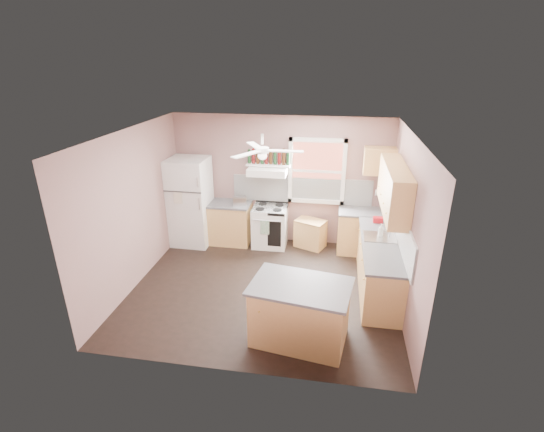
% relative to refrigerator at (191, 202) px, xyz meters
% --- Properties ---
extents(floor, '(4.50, 4.50, 0.00)m').
position_rel_refrigerator_xyz_m(floor, '(1.85, -1.57, -0.93)').
color(floor, black).
rests_on(floor, ground).
extents(ceiling, '(4.50, 4.50, 0.00)m').
position_rel_refrigerator_xyz_m(ceiling, '(1.85, -1.57, 1.77)').
color(ceiling, white).
rests_on(ceiling, ground).
extents(wall_back, '(4.50, 0.05, 2.70)m').
position_rel_refrigerator_xyz_m(wall_back, '(1.85, 0.46, 0.42)').
color(wall_back, '#83605D').
rests_on(wall_back, ground).
extents(wall_right, '(0.05, 4.00, 2.70)m').
position_rel_refrigerator_xyz_m(wall_right, '(4.12, -1.57, 0.42)').
color(wall_right, '#83605D').
rests_on(wall_right, ground).
extents(wall_left, '(0.05, 4.00, 2.70)m').
position_rel_refrigerator_xyz_m(wall_left, '(-0.43, -1.57, 0.42)').
color(wall_left, '#83605D').
rests_on(wall_left, ground).
extents(backsplash_back, '(2.90, 0.03, 0.55)m').
position_rel_refrigerator_xyz_m(backsplash_back, '(2.30, 0.42, 0.25)').
color(backsplash_back, white).
rests_on(backsplash_back, wall_back).
extents(backsplash_right, '(0.03, 2.60, 0.55)m').
position_rel_refrigerator_xyz_m(backsplash_right, '(4.08, -1.27, 0.25)').
color(backsplash_right, white).
rests_on(backsplash_right, wall_right).
extents(window_view, '(1.00, 0.02, 1.20)m').
position_rel_refrigerator_xyz_m(window_view, '(2.60, 0.41, 0.67)').
color(window_view, brown).
rests_on(window_view, wall_back).
extents(window_frame, '(1.16, 0.07, 1.36)m').
position_rel_refrigerator_xyz_m(window_frame, '(2.60, 0.39, 0.67)').
color(window_frame, white).
rests_on(window_frame, wall_back).
extents(refrigerator, '(0.80, 0.77, 1.86)m').
position_rel_refrigerator_xyz_m(refrigerator, '(0.00, 0.00, 0.00)').
color(refrigerator, white).
rests_on(refrigerator, floor).
extents(base_cabinet_left, '(0.90, 0.60, 0.86)m').
position_rel_refrigerator_xyz_m(base_cabinet_left, '(0.79, 0.13, -0.50)').
color(base_cabinet_left, tan).
rests_on(base_cabinet_left, floor).
extents(counter_left, '(0.92, 0.62, 0.04)m').
position_rel_refrigerator_xyz_m(counter_left, '(0.79, 0.13, -0.05)').
color(counter_left, '#4C4B4E').
rests_on(counter_left, base_cabinet_left).
extents(toaster, '(0.31, 0.22, 0.18)m').
position_rel_refrigerator_xyz_m(toaster, '(1.05, 0.05, 0.06)').
color(toaster, silver).
rests_on(toaster, counter_left).
extents(stove, '(0.71, 0.65, 0.86)m').
position_rel_refrigerator_xyz_m(stove, '(1.67, 0.13, -0.50)').
color(stove, white).
rests_on(stove, floor).
extents(range_hood, '(0.78, 0.50, 0.14)m').
position_rel_refrigerator_xyz_m(range_hood, '(1.62, 0.18, 0.69)').
color(range_hood, white).
rests_on(range_hood, wall_back).
extents(bottle_shelf, '(0.90, 0.26, 0.03)m').
position_rel_refrigerator_xyz_m(bottle_shelf, '(1.62, 0.30, 0.79)').
color(bottle_shelf, white).
rests_on(bottle_shelf, range_hood).
extents(cart, '(0.70, 0.60, 0.60)m').
position_rel_refrigerator_xyz_m(cart, '(2.53, 0.18, -0.63)').
color(cart, tan).
rests_on(cart, floor).
extents(base_cabinet_corner, '(1.00, 0.60, 0.86)m').
position_rel_refrigerator_xyz_m(base_cabinet_corner, '(3.60, 0.13, -0.50)').
color(base_cabinet_corner, tan).
rests_on(base_cabinet_corner, floor).
extents(base_cabinet_right, '(0.60, 2.20, 0.86)m').
position_rel_refrigerator_xyz_m(base_cabinet_right, '(3.80, -1.27, -0.50)').
color(base_cabinet_right, tan).
rests_on(base_cabinet_right, floor).
extents(counter_corner, '(1.02, 0.62, 0.04)m').
position_rel_refrigerator_xyz_m(counter_corner, '(3.60, 0.13, -0.05)').
color(counter_corner, '#4C4B4E').
rests_on(counter_corner, base_cabinet_corner).
extents(counter_right, '(0.62, 2.22, 0.04)m').
position_rel_refrigerator_xyz_m(counter_right, '(3.79, -1.27, -0.05)').
color(counter_right, '#4C4B4E').
rests_on(counter_right, base_cabinet_right).
extents(sink, '(0.55, 0.45, 0.03)m').
position_rel_refrigerator_xyz_m(sink, '(3.79, -1.07, -0.03)').
color(sink, silver).
rests_on(sink, counter_right).
extents(faucet, '(0.03, 0.03, 0.14)m').
position_rel_refrigerator_xyz_m(faucet, '(3.95, -1.07, 0.04)').
color(faucet, silver).
rests_on(faucet, sink).
extents(upper_cabinet_right, '(0.33, 1.80, 0.76)m').
position_rel_refrigerator_xyz_m(upper_cabinet_right, '(3.93, -1.07, 0.85)').
color(upper_cabinet_right, tan).
rests_on(upper_cabinet_right, wall_right).
extents(upper_cabinet_corner, '(0.60, 0.33, 0.52)m').
position_rel_refrigerator_xyz_m(upper_cabinet_corner, '(3.80, 0.26, 0.97)').
color(upper_cabinet_corner, tan).
rests_on(upper_cabinet_corner, wall_back).
extents(paper_towel, '(0.26, 0.12, 0.12)m').
position_rel_refrigerator_xyz_m(paper_towel, '(3.92, 0.29, 0.32)').
color(paper_towel, white).
rests_on(paper_towel, wall_back).
extents(island, '(1.39, 1.00, 0.86)m').
position_rel_refrigerator_xyz_m(island, '(2.60, -2.80, -0.50)').
color(island, tan).
rests_on(island, floor).
extents(island_top, '(1.47, 1.08, 0.04)m').
position_rel_refrigerator_xyz_m(island_top, '(2.60, -2.80, -0.05)').
color(island_top, '#4C4B4E').
rests_on(island_top, island).
extents(ceiling_fan_hub, '(0.20, 0.20, 0.08)m').
position_rel_refrigerator_xyz_m(ceiling_fan_hub, '(1.85, -1.57, 1.52)').
color(ceiling_fan_hub, white).
rests_on(ceiling_fan_hub, ceiling).
extents(soap_bottle, '(0.13, 0.13, 0.24)m').
position_rel_refrigerator_xyz_m(soap_bottle, '(3.80, -1.04, 0.09)').
color(soap_bottle, silver).
rests_on(soap_bottle, counter_right).
extents(red_caddy, '(0.18, 0.12, 0.10)m').
position_rel_refrigerator_xyz_m(red_caddy, '(3.81, -0.41, 0.02)').
color(red_caddy, '#A90E16').
rests_on(red_caddy, counter_right).
extents(wine_bottles, '(0.86, 0.06, 0.31)m').
position_rel_refrigerator_xyz_m(wine_bottles, '(1.62, 0.30, 0.95)').
color(wine_bottles, '#143819').
rests_on(wine_bottles, bottle_shelf).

